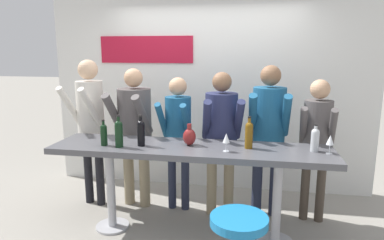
{
  "coord_description": "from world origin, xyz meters",
  "views": [
    {
      "loc": [
        0.6,
        -3.23,
        1.9
      ],
      "look_at": [
        0.0,
        0.1,
        1.21
      ],
      "focal_mm": 32.0,
      "sensor_mm": 36.0,
      "label": 1
    }
  ],
  "objects_px": {
    "person_right": "(317,135)",
    "wine_bottle_2": "(249,134)",
    "wine_bottle_1": "(315,139)",
    "person_center": "(221,129)",
    "person_center_right": "(268,125)",
    "person_left": "(134,123)",
    "wine_bottle_0": "(141,132)",
    "wine_bottle_3": "(119,132)",
    "decorative_vase": "(189,137)",
    "person_far_left": "(90,115)",
    "wine_glass_0": "(330,141)",
    "person_center_left": "(178,129)",
    "wine_bottle_4": "(104,134)",
    "wine_glass_1": "(226,139)",
    "tasting_table": "(190,158)"
  },
  "relations": [
    {
      "from": "person_far_left",
      "to": "wine_bottle_4",
      "type": "relative_size",
      "value": 6.82
    },
    {
      "from": "wine_glass_1",
      "to": "wine_bottle_4",
      "type": "bearing_deg",
      "value": -179.99
    },
    {
      "from": "person_center_right",
      "to": "wine_bottle_2",
      "type": "xyz_separation_m",
      "value": [
        -0.21,
        -0.57,
        0.02
      ]
    },
    {
      "from": "person_left",
      "to": "wine_bottle_0",
      "type": "bearing_deg",
      "value": -55.64
    },
    {
      "from": "person_center_right",
      "to": "person_left",
      "type": "bearing_deg",
      "value": -177.89
    },
    {
      "from": "person_far_left",
      "to": "wine_bottle_4",
      "type": "bearing_deg",
      "value": -42.87
    },
    {
      "from": "tasting_table",
      "to": "wine_bottle_0",
      "type": "bearing_deg",
      "value": -173.11
    },
    {
      "from": "person_center_right",
      "to": "wine_bottle_0",
      "type": "distance_m",
      "value": 1.44
    },
    {
      "from": "person_left",
      "to": "person_center_left",
      "type": "height_order",
      "value": "person_left"
    },
    {
      "from": "person_center_left",
      "to": "wine_glass_0",
      "type": "xyz_separation_m",
      "value": [
        1.57,
        -0.59,
        0.08
      ]
    },
    {
      "from": "person_center_left",
      "to": "wine_bottle_4",
      "type": "xyz_separation_m",
      "value": [
        -0.61,
        -0.69,
        0.08
      ]
    },
    {
      "from": "wine_bottle_4",
      "to": "person_center_left",
      "type": "bearing_deg",
      "value": 48.57
    },
    {
      "from": "wine_bottle_1",
      "to": "decorative_vase",
      "type": "xyz_separation_m",
      "value": [
        -1.21,
        0.01,
        -0.04
      ]
    },
    {
      "from": "person_center",
      "to": "wine_bottle_0",
      "type": "distance_m",
      "value": 0.95
    },
    {
      "from": "wine_bottle_1",
      "to": "person_center",
      "type": "bearing_deg",
      "value": 152.63
    },
    {
      "from": "person_center_right",
      "to": "wine_glass_1",
      "type": "xyz_separation_m",
      "value": [
        -0.42,
        -0.72,
        0.0
      ]
    },
    {
      "from": "person_center_right",
      "to": "person_right",
      "type": "distance_m",
      "value": 0.52
    },
    {
      "from": "wine_bottle_1",
      "to": "wine_bottle_4",
      "type": "height_order",
      "value": "same"
    },
    {
      "from": "tasting_table",
      "to": "wine_bottle_4",
      "type": "xyz_separation_m",
      "value": [
        -0.86,
        -0.11,
        0.25
      ]
    },
    {
      "from": "person_right",
      "to": "wine_glass_0",
      "type": "bearing_deg",
      "value": -79.48
    },
    {
      "from": "person_center_right",
      "to": "wine_bottle_4",
      "type": "relative_size",
      "value": 6.62
    },
    {
      "from": "person_left",
      "to": "person_center_left",
      "type": "bearing_deg",
      "value": 8.37
    },
    {
      "from": "tasting_table",
      "to": "person_center",
      "type": "distance_m",
      "value": 0.61
    },
    {
      "from": "person_center",
      "to": "wine_bottle_2",
      "type": "distance_m",
      "value": 0.58
    },
    {
      "from": "person_far_left",
      "to": "person_right",
      "type": "bearing_deg",
      "value": 11.77
    },
    {
      "from": "person_right",
      "to": "wine_bottle_2",
      "type": "bearing_deg",
      "value": -135.84
    },
    {
      "from": "person_right",
      "to": "wine_bottle_3",
      "type": "xyz_separation_m",
      "value": [
        -1.98,
        -0.7,
        0.1
      ]
    },
    {
      "from": "person_left",
      "to": "person_center_left",
      "type": "distance_m",
      "value": 0.54
    },
    {
      "from": "tasting_table",
      "to": "wine_bottle_2",
      "type": "xyz_separation_m",
      "value": [
        0.57,
        0.04,
        0.27
      ]
    },
    {
      "from": "person_left",
      "to": "wine_bottle_3",
      "type": "distance_m",
      "value": 0.74
    },
    {
      "from": "wine_bottle_2",
      "to": "wine_bottle_1",
      "type": "bearing_deg",
      "value": 0.01
    },
    {
      "from": "person_center_left",
      "to": "wine_bottle_0",
      "type": "bearing_deg",
      "value": -105.82
    },
    {
      "from": "person_far_left",
      "to": "wine_bottle_4",
      "type": "distance_m",
      "value": 0.79
    },
    {
      "from": "wine_bottle_0",
      "to": "wine_glass_1",
      "type": "distance_m",
      "value": 0.86
    },
    {
      "from": "wine_bottle_3",
      "to": "decorative_vase",
      "type": "xyz_separation_m",
      "value": [
        0.67,
        0.19,
        -0.06
      ]
    },
    {
      "from": "wine_bottle_3",
      "to": "person_center_right",
      "type": "bearing_deg",
      "value": 27.23
    },
    {
      "from": "wine_bottle_1",
      "to": "person_left",
      "type": "bearing_deg",
      "value": 164.52
    },
    {
      "from": "person_left",
      "to": "wine_bottle_4",
      "type": "distance_m",
      "value": 0.71
    },
    {
      "from": "decorative_vase",
      "to": "person_left",
      "type": "bearing_deg",
      "value": 145.04
    },
    {
      "from": "person_center_right",
      "to": "person_right",
      "type": "bearing_deg",
      "value": -5.16
    },
    {
      "from": "tasting_table",
      "to": "wine_glass_0",
      "type": "bearing_deg",
      "value": -0.58
    },
    {
      "from": "wine_glass_0",
      "to": "wine_bottle_3",
      "type": "bearing_deg",
      "value": -176.21
    },
    {
      "from": "wine_bottle_0",
      "to": "wine_bottle_2",
      "type": "distance_m",
      "value": 1.07
    },
    {
      "from": "wine_glass_0",
      "to": "person_center_left",
      "type": "bearing_deg",
      "value": 159.33
    },
    {
      "from": "person_left",
      "to": "wine_bottle_1",
      "type": "relative_size",
      "value": 6.45
    },
    {
      "from": "person_center_right",
      "to": "wine_bottle_2",
      "type": "height_order",
      "value": "person_center_right"
    },
    {
      "from": "person_center",
      "to": "wine_bottle_0",
      "type": "xyz_separation_m",
      "value": [
        -0.75,
        -0.58,
        0.07
      ]
    },
    {
      "from": "person_right",
      "to": "wine_bottle_2",
      "type": "height_order",
      "value": "person_right"
    },
    {
      "from": "person_right",
      "to": "wine_bottle_0",
      "type": "distance_m",
      "value": 1.89
    },
    {
      "from": "person_far_left",
      "to": "wine_glass_1",
      "type": "height_order",
      "value": "person_far_left"
    }
  ]
}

